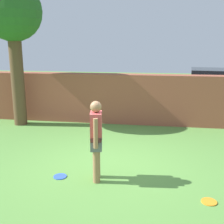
# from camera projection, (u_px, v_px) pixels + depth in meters

# --- Properties ---
(ground_plane) EXTENTS (40.00, 40.00, 0.00)m
(ground_plane) POSITION_uv_depth(u_px,v_px,m) (107.00, 167.00, 6.40)
(ground_plane) COLOR #568C3D
(brick_wall) EXTENTS (13.34, 0.50, 1.67)m
(brick_wall) POSITION_uv_depth(u_px,v_px,m) (82.00, 98.00, 9.91)
(brick_wall) COLOR brown
(brick_wall) RESTS_ON ground
(tree) EXTENTS (1.84, 1.84, 4.55)m
(tree) POSITION_uv_depth(u_px,v_px,m) (13.00, 17.00, 8.88)
(tree) COLOR brown
(tree) RESTS_ON ground
(person) EXTENTS (0.28, 0.53, 1.62)m
(person) POSITION_uv_depth(u_px,v_px,m) (96.00, 137.00, 5.59)
(person) COLOR #9E704C
(person) RESTS_ON ground
(car) EXTENTS (4.35, 2.26, 1.72)m
(car) POSITION_uv_depth(u_px,v_px,m) (217.00, 92.00, 10.80)
(car) COLOR #A51111
(car) RESTS_ON ground
(frisbee_orange) EXTENTS (0.27, 0.27, 0.02)m
(frisbee_orange) POSITION_uv_depth(u_px,v_px,m) (209.00, 202.00, 4.98)
(frisbee_orange) COLOR orange
(frisbee_orange) RESTS_ON ground
(frisbee_blue) EXTENTS (0.27, 0.27, 0.02)m
(frisbee_blue) POSITION_uv_depth(u_px,v_px,m) (60.00, 177.00, 5.91)
(frisbee_blue) COLOR blue
(frisbee_blue) RESTS_ON ground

